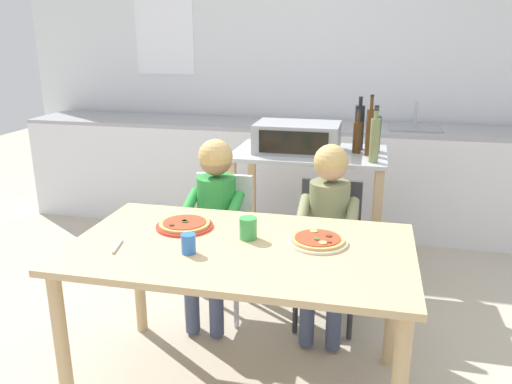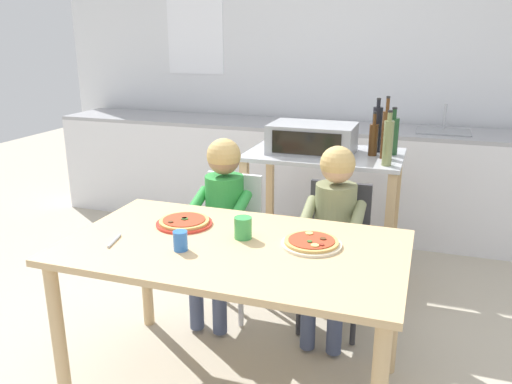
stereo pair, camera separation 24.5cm
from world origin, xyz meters
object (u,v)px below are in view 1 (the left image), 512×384
Objects in this scene: pizza_plate_red_rimmed at (185,225)px; dining_chair_left at (220,234)px; bottle_slim_sauce at (359,127)px; bottle_brown_beer at (357,137)px; toaster_oven at (297,137)px; drinking_cup_blue at (188,244)px; dining_chair_right at (328,242)px; bottle_tall_green_wine at (375,139)px; dining_table at (241,265)px; kitchen_island_cart at (308,194)px; child_in_olive_shirt at (328,218)px; bottle_dark_olive_oil at (370,131)px; child_in_green_shirt at (214,209)px; drinking_cup_green at (248,228)px; pizza_plate_cream at (318,240)px; serving_spoon at (118,246)px.

dining_chair_left is at bearing 89.99° from pizza_plate_red_rimmed.
bottle_brown_beer is (-0.01, -0.12, -0.04)m from bottle_slim_sauce.
drinking_cup_blue is at bearing -100.20° from toaster_oven.
bottle_brown_beer reaches higher than drinking_cup_blue.
dining_chair_left and dining_chair_right have the same top height.
bottle_tall_green_wine reaches higher than dining_table.
bottle_slim_sauce is 1.26× the size of bottle_brown_beer.
kitchen_island_cart reaches higher than dining_chair_left.
pizza_plate_red_rimmed is (-0.63, -0.47, 0.08)m from child_in_olive_shirt.
child_in_olive_shirt is (-0.22, -0.44, -0.35)m from bottle_tall_green_wine.
dining_chair_left is 0.91m from drinking_cup_blue.
child_in_olive_shirt is at bearing 36.35° from pizza_plate_red_rimmed.
bottle_brown_beer is at bearing 140.81° from bottle_dark_olive_oil.
child_in_green_shirt is (-0.75, -0.69, -0.31)m from bottle_brown_beer.
dining_table is 0.16m from drinking_cup_green.
bottle_dark_olive_oil is 0.47× the size of dining_chair_left.
bottle_slim_sauce is 0.42× the size of dining_chair_left.
toaster_oven reaches higher than pizza_plate_red_rimmed.
dining_table is (-0.51, -1.22, -0.39)m from bottle_dark_olive_oil.
drinking_cup_green is at bearing -113.52° from bottle_dark_olive_oil.
child_in_green_shirt reaches higher than dining_table.
pizza_plate_cream is 0.86m from serving_spoon.
bottle_dark_olive_oil is at bearing 68.87° from dining_chair_right.
toaster_oven is 1.95× the size of bottle_brown_beer.
drinking_cup_green is (-0.12, -1.18, 0.20)m from kitchen_island_cart.
kitchen_island_cart is at bearing 68.13° from pizza_plate_red_rimmed.
bottle_brown_beer is 2.78× the size of drinking_cup_green.
pizza_plate_red_rimmed is at bearing -123.24° from bottle_brown_beer.
toaster_oven is 1.98× the size of pizza_plate_red_rimmed.
bottle_brown_beer is (-0.08, 0.06, -0.05)m from bottle_dark_olive_oil.
dining_table is (-0.44, -1.40, -0.39)m from bottle_slim_sauce.
serving_spoon is at bearing -133.24° from dining_chair_right.
dining_chair_left reaches higher than dining_table.
bottle_slim_sauce is at bearing 22.90° from toaster_oven.
dining_chair_right is at bearing 59.39° from drinking_cup_blue.
dining_chair_right is (-0.11, -0.55, -0.51)m from bottle_brown_beer.
bottle_brown_beer is (0.38, 0.04, 0.01)m from toaster_oven.
child_in_olive_shirt is at bearing 59.98° from drinking_cup_green.
child_in_green_shirt is (-0.82, -0.62, -0.36)m from bottle_dark_olive_oil.
dining_table is 0.27m from drinking_cup_blue.
child_in_olive_shirt is 0.79m from pizza_plate_red_rimmed.
child_in_olive_shirt is at bearing 42.55° from serving_spoon.
toaster_oven is 0.75m from child_in_olive_shirt.
child_in_olive_shirt reaches higher than dining_chair_left.
bottle_tall_green_wine is at bearing -80.11° from bottle_dark_olive_oil.
drinking_cup_green reaches higher than dining_table.
pizza_plate_cream is 1.88× the size of serving_spoon.
pizza_plate_cream is at bearing 23.69° from drinking_cup_blue.
toaster_oven is 0.51× the size of child_in_green_shirt.
pizza_plate_cream reaches higher than serving_spoon.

